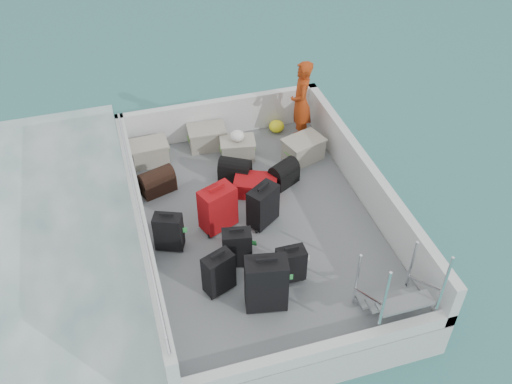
# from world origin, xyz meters

# --- Properties ---
(ground) EXTENTS (160.00, 160.00, 0.00)m
(ground) POSITION_xyz_m (0.00, 0.00, 0.00)
(ground) COLOR #1B6160
(ground) RESTS_ON ground
(ferry_hull) EXTENTS (3.60, 5.00, 0.60)m
(ferry_hull) POSITION_xyz_m (0.00, 0.00, 0.30)
(ferry_hull) COLOR silver
(ferry_hull) RESTS_ON ground
(deck) EXTENTS (3.30, 4.70, 0.02)m
(deck) POSITION_xyz_m (0.00, 0.00, 0.61)
(deck) COLOR slate
(deck) RESTS_ON ferry_hull
(deck_fittings) EXTENTS (3.60, 5.00, 0.90)m
(deck_fittings) POSITION_xyz_m (0.35, -0.32, 0.99)
(deck_fittings) COLOR white
(deck_fittings) RESTS_ON deck
(suitcase_0) EXTENTS (0.46, 0.36, 0.62)m
(suitcase_0) POSITION_xyz_m (-0.89, -1.08, 0.93)
(suitcase_0) COLOR black
(suitcase_0) RESTS_ON deck
(suitcase_1) EXTENTS (0.45, 0.36, 0.59)m
(suitcase_1) POSITION_xyz_m (-1.38, -0.13, 0.92)
(suitcase_1) COLOR black
(suitcase_1) RESTS_ON deck
(suitcase_3) EXTENTS (0.58, 0.41, 0.81)m
(suitcase_3) POSITION_xyz_m (-0.38, -1.50, 1.02)
(suitcase_3) COLOR black
(suitcase_3) RESTS_ON deck
(suitcase_4) EXTENTS (0.43, 0.30, 0.59)m
(suitcase_4) POSITION_xyz_m (-0.54, -0.69, 0.91)
(suitcase_4) COLOR black
(suitcase_4) RESTS_ON deck
(suitcase_5) EXTENTS (0.59, 0.48, 0.71)m
(suitcase_5) POSITION_xyz_m (-0.61, 0.09, 0.97)
(suitcase_5) COLOR #AA0D0F
(suitcase_5) RESTS_ON deck
(suitcase_6) EXTENTS (0.38, 0.23, 0.53)m
(suitcase_6) POSITION_xyz_m (0.07, -1.17, 0.89)
(suitcase_6) COLOR black
(suitcase_6) RESTS_ON deck
(suitcase_7) EXTENTS (0.53, 0.48, 0.65)m
(suitcase_7) POSITION_xyz_m (0.04, -0.01, 0.95)
(suitcase_7) COLOR black
(suitcase_7) RESTS_ON deck
(suitcase_8) EXTENTS (0.79, 0.67, 0.27)m
(suitcase_8) POSITION_xyz_m (0.14, 0.68, 0.75)
(suitcase_8) COLOR #AA0D0F
(suitcase_8) RESTS_ON deck
(duffel_0) EXTENTS (0.61, 0.45, 0.32)m
(duffel_0) POSITION_xyz_m (-1.35, 1.16, 0.78)
(duffel_0) COLOR black
(duffel_0) RESTS_ON deck
(duffel_1) EXTENTS (0.59, 0.51, 0.32)m
(duffel_1) POSITION_xyz_m (-0.09, 1.08, 0.78)
(duffel_1) COLOR black
(duffel_1) RESTS_ON deck
(duffel_2) EXTENTS (0.54, 0.48, 0.32)m
(duffel_2) POSITION_xyz_m (0.64, 0.77, 0.78)
(duffel_2) COLOR black
(duffel_2) RESTS_ON deck
(crate_0) EXTENTS (0.60, 0.43, 0.36)m
(crate_0) POSITION_xyz_m (-1.34, 1.96, 0.80)
(crate_0) COLOR #ABA695
(crate_0) RESTS_ON deck
(crate_1) EXTENTS (0.63, 0.45, 0.36)m
(crate_1) POSITION_xyz_m (-0.33, 2.10, 0.80)
(crate_1) COLOR #ABA695
(crate_1) RESTS_ON deck
(crate_2) EXTENTS (0.61, 0.47, 0.33)m
(crate_2) POSITION_xyz_m (0.11, 1.65, 0.79)
(crate_2) COLOR #ABA695
(crate_2) RESTS_ON deck
(crate_3) EXTENTS (0.72, 0.59, 0.37)m
(crate_3) POSITION_xyz_m (1.16, 1.29, 0.81)
(crate_3) COLOR #ABA695
(crate_3) RESTS_ON deck
(yellow_bag) EXTENTS (0.28, 0.26, 0.22)m
(yellow_bag) POSITION_xyz_m (0.99, 2.20, 0.73)
(yellow_bag) COLOR #FAF51B
(yellow_bag) RESTS_ON deck
(white_bag) EXTENTS (0.24, 0.24, 0.18)m
(white_bag) POSITION_xyz_m (0.11, 1.65, 1.04)
(white_bag) COLOR white
(white_bag) RESTS_ON crate_2
(passenger) EXTENTS (0.51, 0.64, 1.52)m
(passenger) POSITION_xyz_m (1.30, 1.86, 1.38)
(passenger) COLOR #EC4C16
(passenger) RESTS_ON deck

